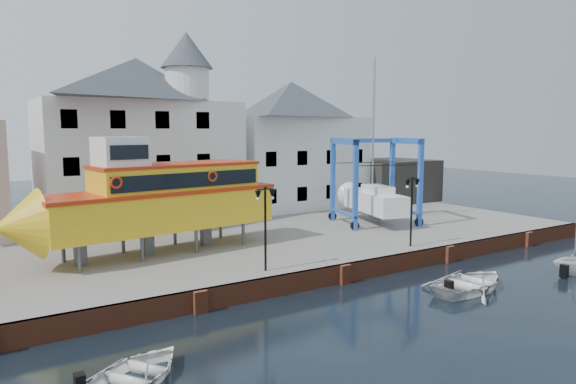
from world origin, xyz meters
TOP-DOWN VIEW (x-y plane):
  - ground at (0.00, 0.00)m, footprint 140.00×140.00m
  - hardstanding at (0.00, 11.00)m, footprint 44.00×22.00m
  - quay_wall at (-0.00, 0.10)m, footprint 44.00×0.47m
  - building_white_main at (-4.87, 18.39)m, footprint 14.00×8.30m
  - building_white_right at (9.00, 19.00)m, footprint 12.00×8.00m
  - shed_dark at (19.00, 17.00)m, footprint 8.00×7.00m
  - lamp_post_left at (-4.00, 1.20)m, footprint 1.12×0.32m
  - lamp_post_right at (6.00, 1.20)m, footprint 1.12×0.32m
  - tour_boat at (-7.84, 7.55)m, footprint 15.36×5.41m
  - travel_lift at (9.55, 8.84)m, footprint 6.63×8.30m
  - motorboat_b at (4.60, -4.25)m, footprint 5.31×4.08m
  - motorboat_d at (-12.20, -4.80)m, footprint 5.07×4.74m

SIDE VIEW (x-z plane):
  - ground at x=0.00m, z-range 0.00..0.00m
  - motorboat_b at x=4.60m, z-range -0.51..0.51m
  - motorboat_d at x=-12.20m, z-range -0.43..0.43m
  - hardstanding at x=0.00m, z-range 0.00..1.00m
  - quay_wall at x=0.00m, z-range 0.00..1.00m
  - shed_dark at x=19.00m, z-range 1.00..5.00m
  - travel_lift at x=9.55m, z-range -3.04..9.12m
  - tour_boat at x=-7.84m, z-range 0.81..7.36m
  - lamp_post_left at x=-4.00m, z-range 2.07..6.27m
  - lamp_post_right at x=6.00m, z-range 2.07..6.27m
  - building_white_right at x=9.00m, z-range 1.00..12.20m
  - building_white_main at x=-4.87m, z-range 0.34..14.34m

